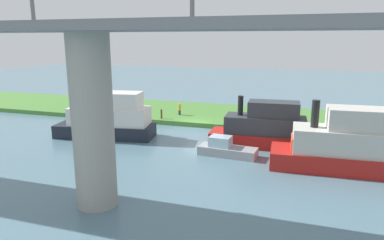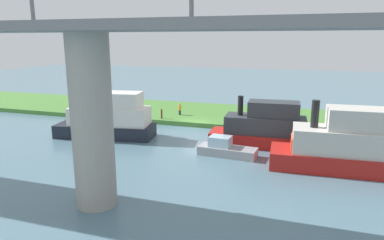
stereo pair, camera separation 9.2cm
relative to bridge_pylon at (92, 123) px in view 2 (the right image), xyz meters
name	(u,v)px [view 2 (the right image)]	position (x,y,z in m)	size (l,w,h in m)	color
ground_plane	(195,127)	(0.11, -18.92, -4.82)	(160.00, 160.00, 0.00)	slate
grassy_bank	(210,114)	(0.11, -24.92, -4.57)	(80.00, 12.00, 0.50)	#4C8438
bridge_pylon	(92,123)	(0.00, 0.00, 0.00)	(2.27, 2.27, 9.63)	#9E998E
bridge_span	(86,21)	(0.00, -0.02, 5.31)	(70.85, 4.30, 3.25)	slate
person_on_bank	(180,109)	(3.12, -22.31, -3.62)	(0.49, 0.49, 1.39)	#2D334C
mooring_post	(162,114)	(4.38, -19.77, -3.79)	(0.20, 0.20, 1.06)	brown
riverboat_paddlewheel	(263,128)	(-7.57, -14.43, -3.18)	(8.77, 3.33, 4.41)	red
houseboat_blue	(347,146)	(-14.02, -10.18, -2.95)	(10.03, 3.81, 5.04)	red
motorboat_white	(108,119)	(6.97, -12.76, -3.04)	(9.81, 4.68, 4.81)	#1E232D
pontoon_yellow	(226,149)	(-5.08, -10.76, -4.26)	(4.82, 2.04, 1.57)	#99999E
skiff_small	(350,150)	(-14.74, -13.89, -4.36)	(4.09, 2.37, 1.29)	#1E232D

